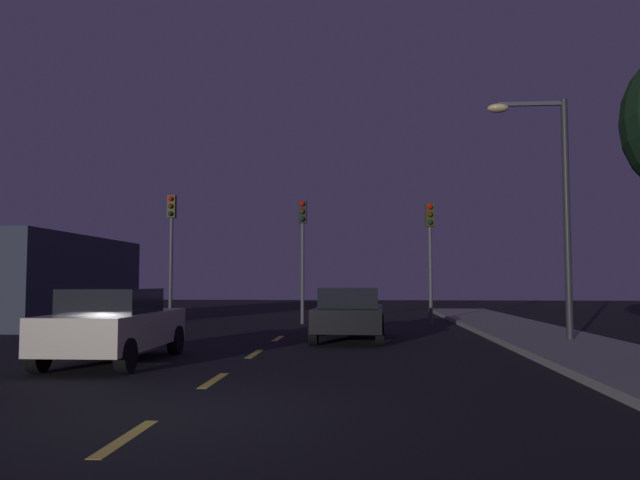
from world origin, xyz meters
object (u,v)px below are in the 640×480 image
car_stopped_ahead (350,313)px  car_adjacent_lane (115,325)px  traffic_signal_right (430,239)px  traffic_signal_left (171,233)px  traffic_signal_center (303,237)px  street_lamp_right (552,193)px

car_stopped_ahead → car_adjacent_lane: size_ratio=1.08×
traffic_signal_right → car_stopped_ahead: 7.45m
traffic_signal_left → traffic_signal_right: 10.19m
traffic_signal_center → car_adjacent_lane: traffic_signal_center is taller
traffic_signal_center → street_lamp_right: bearing=-45.3°
traffic_signal_center → car_adjacent_lane: bearing=-102.8°
traffic_signal_right → traffic_signal_left: bearing=180.0°
car_adjacent_lane → traffic_signal_right: bearing=57.0°
traffic_signal_center → street_lamp_right: (7.37, -7.44, 0.58)m
street_lamp_right → traffic_signal_center: bearing=134.7°
traffic_signal_right → street_lamp_right: (2.43, -7.44, 0.69)m
car_stopped_ahead → street_lamp_right: size_ratio=0.69×
traffic_signal_left → car_adjacent_lane: traffic_signal_left is taller
traffic_signal_center → car_stopped_ahead: bearing=-72.6°
car_stopped_ahead → street_lamp_right: street_lamp_right is taller
traffic_signal_center → traffic_signal_right: (4.94, -0.00, -0.11)m
traffic_signal_center → traffic_signal_right: bearing=-0.0°
traffic_signal_right → car_stopped_ahead: (-2.94, -6.35, -2.53)m
traffic_signal_center → street_lamp_right: size_ratio=0.75×
traffic_signal_left → car_stopped_ahead: bearing=-41.3°
traffic_signal_left → street_lamp_right: street_lamp_right is taller
car_stopped_ahead → traffic_signal_center: bearing=107.4°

